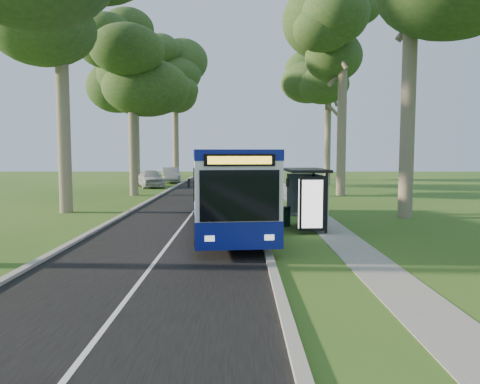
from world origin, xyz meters
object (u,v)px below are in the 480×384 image
(litter_bin, at_px, (285,216))
(car_white, at_px, (150,178))
(bus_stop_sign, at_px, (272,197))
(car_silver, at_px, (171,175))
(bus_shelter, at_px, (310,187))
(bus, at_px, (225,188))

(litter_bin, height_order, car_white, car_white)
(bus_stop_sign, relative_size, car_white, 0.51)
(bus_stop_sign, bearing_deg, car_silver, 117.47)
(bus_stop_sign, relative_size, bus_shelter, 0.82)
(litter_bin, bearing_deg, bus_shelter, -49.95)
(litter_bin, xyz_separation_m, car_white, (-10.44, 22.88, 0.41))
(bus, relative_size, litter_bin, 14.92)
(bus_shelter, bearing_deg, car_white, 112.43)
(litter_bin, distance_m, car_silver, 30.62)
(bus_stop_sign, bearing_deg, car_white, 122.83)
(car_silver, bearing_deg, car_white, -110.93)
(bus, distance_m, litter_bin, 3.05)
(bus_shelter, distance_m, litter_bin, 2.02)
(bus, height_order, car_white, bus)
(car_silver, bearing_deg, bus_stop_sign, -86.87)
(bus, distance_m, car_silver, 30.39)
(bus, bearing_deg, bus_shelter, -15.46)
(bus_stop_sign, distance_m, bus_shelter, 2.58)
(litter_bin, bearing_deg, car_silver, 107.97)
(bus_shelter, bearing_deg, bus, 167.37)
(bus_shelter, height_order, car_white, bus_shelter)
(car_white, bearing_deg, car_silver, 60.14)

